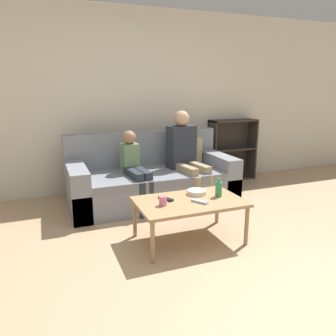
% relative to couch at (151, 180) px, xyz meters
% --- Properties ---
extents(ground_plane, '(22.00, 22.00, 0.00)m').
position_rel_couch_xyz_m(ground_plane, '(-0.16, -1.86, -0.29)').
color(ground_plane, tan).
extents(wall_back, '(12.00, 0.06, 2.60)m').
position_rel_couch_xyz_m(wall_back, '(-0.16, 0.72, 1.01)').
color(wall_back, beige).
rests_on(wall_back, ground_plane).
extents(couch, '(2.16, 1.00, 0.90)m').
position_rel_couch_xyz_m(couch, '(0.00, 0.00, 0.00)').
color(couch, gray).
rests_on(couch, ground_plane).
extents(bookshelf, '(0.79, 0.28, 0.99)m').
position_rel_couch_xyz_m(bookshelf, '(1.53, 0.57, 0.11)').
color(bookshelf, '#332D28').
rests_on(bookshelf, ground_plane).
extents(coffee_table, '(1.04, 0.65, 0.43)m').
position_rel_couch_xyz_m(coffee_table, '(-0.03, -1.27, 0.10)').
color(coffee_table, '#A87F56').
rests_on(coffee_table, ground_plane).
extents(person_adult, '(0.44, 0.72, 1.20)m').
position_rel_couch_xyz_m(person_adult, '(0.44, -0.10, 0.40)').
color(person_adult, '#9E8966').
rests_on(person_adult, ground_plane).
extents(person_child, '(0.27, 0.69, 0.97)m').
position_rel_couch_xyz_m(person_child, '(-0.27, -0.16, 0.26)').
color(person_child, '#282D38').
rests_on(person_child, ground_plane).
extents(cup_near, '(0.07, 0.07, 0.09)m').
position_rel_couch_xyz_m(cup_near, '(-0.32, -1.30, 0.18)').
color(cup_near, pink).
rests_on(cup_near, coffee_table).
extents(tv_remote_0, '(0.12, 0.17, 0.02)m').
position_rel_couch_xyz_m(tv_remote_0, '(-0.24, -1.17, 0.15)').
color(tv_remote_0, black).
rests_on(tv_remote_0, coffee_table).
extents(tv_remote_1, '(0.13, 0.17, 0.02)m').
position_rel_couch_xyz_m(tv_remote_1, '(0.04, -1.36, 0.15)').
color(tv_remote_1, '#B7B7BC').
rests_on(tv_remote_1, coffee_table).
extents(snack_bowl, '(0.20, 0.20, 0.05)m').
position_rel_couch_xyz_m(snack_bowl, '(0.12, -1.12, 0.16)').
color(snack_bowl, beige).
rests_on(snack_bowl, coffee_table).
extents(bottle, '(0.07, 0.07, 0.19)m').
position_rel_couch_xyz_m(bottle, '(0.30, -1.27, 0.22)').
color(bottle, '#33844C').
rests_on(bottle, coffee_table).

